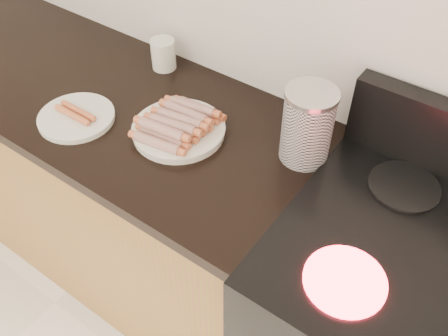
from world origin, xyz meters
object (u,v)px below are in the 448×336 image
Objects in this scene: side_plate at (76,117)px; mug at (163,54)px; main_plate at (179,131)px; canister at (307,126)px.

mug is (0.03, 0.36, 0.04)m from side_plate.
main_plate is 0.31m from side_plate.
main_plate is at bearing -42.65° from mug.
side_plate is (-0.28, -0.13, -0.00)m from main_plate.
canister reaches higher than side_plate.
canister is 2.13× the size of mug.
mug is at bearing 137.35° from main_plate.
mug is at bearing 85.03° from side_plate.
canister is at bearing 22.32° from side_plate.
mug reaches higher than main_plate.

